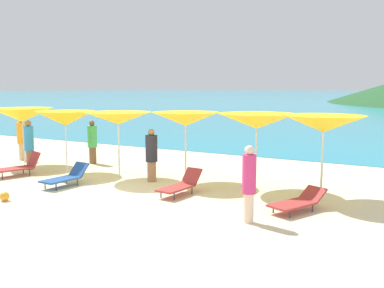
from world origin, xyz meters
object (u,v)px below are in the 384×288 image
(beachgoer_3, at_px, (21,138))
(umbrella_3, at_px, (186,119))
(umbrella_2, at_px, (118,118))
(beachgoer_1, at_px, (92,141))
(beach_ball, at_px, (5,196))
(lounge_chair_1, at_px, (298,201))
(lounge_chair_3, at_px, (66,177))
(lounge_chair_2, at_px, (181,184))
(umbrella_1, at_px, (65,118))
(umbrella_4, at_px, (257,121))
(beachgoer_0, at_px, (29,143))
(lounge_chair_0, at_px, (18,166))
(umbrella_5, at_px, (324,124))
(umbrella_0, at_px, (22,115))
(beachgoer_2, at_px, (249,182))
(beachgoer_4, at_px, (152,154))

(beachgoer_3, bearing_deg, umbrella_3, -81.54)
(umbrella_2, height_order, beachgoer_1, umbrella_2)
(beachgoer_1, distance_m, beach_ball, 5.77)
(umbrella_2, relative_size, lounge_chair_1, 1.39)
(lounge_chair_1, xyz_separation_m, lounge_chair_3, (-6.88, -0.86, 0.05))
(umbrella_3, height_order, beachgoer_3, umbrella_3)
(lounge_chair_2, distance_m, lounge_chair_3, 3.66)
(umbrella_1, bearing_deg, lounge_chair_2, -7.66)
(umbrella_4, xyz_separation_m, beachgoer_0, (-8.35, -1.11, -1.06))
(lounge_chair_0, distance_m, lounge_chair_2, 6.17)
(lounge_chair_3, bearing_deg, beach_ball, -89.29)
(umbrella_1, relative_size, beachgoer_1, 1.31)
(lounge_chair_1, relative_size, beachgoer_1, 0.98)
(umbrella_5, bearing_deg, umbrella_3, 179.40)
(lounge_chair_2, bearing_deg, umbrella_5, 27.05)
(umbrella_5, xyz_separation_m, beachgoer_1, (-9.11, 1.09, -1.14))
(lounge_chair_1, bearing_deg, umbrella_2, -164.01)
(umbrella_1, xyz_separation_m, beachgoer_3, (-3.55, 0.95, -0.97))
(umbrella_5, height_order, beach_ball, umbrella_5)
(lounge_chair_3, bearing_deg, umbrella_0, 160.58)
(lounge_chair_3, xyz_separation_m, beachgoer_0, (-3.16, 1.29, 0.67))
(umbrella_2, xyz_separation_m, umbrella_4, (4.54, 0.66, 0.04))
(lounge_chair_2, distance_m, beachgoer_2, 3.03)
(beachgoer_4, distance_m, beach_ball, 4.43)
(beachgoer_1, bearing_deg, lounge_chair_2, 135.05)
(lounge_chair_3, relative_size, beach_ball, 6.09)
(umbrella_4, xyz_separation_m, beachgoer_1, (-7.19, 0.95, -1.13))
(umbrella_4, distance_m, beachgoer_3, 10.34)
(beachgoer_0, relative_size, beachgoer_2, 1.04)
(umbrella_0, bearing_deg, beachgoer_0, -27.99)
(umbrella_1, relative_size, umbrella_3, 1.00)
(umbrella_1, xyz_separation_m, lounge_chair_3, (1.55, -1.55, -1.62))
(beachgoer_0, xyz_separation_m, beachgoer_2, (9.33, -1.83, -0.03))
(beachgoer_3, distance_m, beach_ball, 6.79)
(umbrella_5, height_order, beachgoer_3, umbrella_5)
(umbrella_1, height_order, beachgoer_2, umbrella_1)
(lounge_chair_1, bearing_deg, umbrella_3, -175.78)
(lounge_chair_1, distance_m, beachgoer_1, 9.24)
(beachgoer_2, bearing_deg, umbrella_0, -164.16)
(beachgoer_1, bearing_deg, umbrella_3, 147.03)
(umbrella_4, distance_m, beachgoer_1, 7.34)
(lounge_chair_3, distance_m, beachgoer_0, 3.48)
(umbrella_2, height_order, umbrella_4, umbrella_4)
(umbrella_0, xyz_separation_m, beachgoer_0, (0.87, -0.46, -0.99))
(lounge_chair_0, relative_size, beachgoer_3, 0.94)
(umbrella_0, relative_size, beachgoer_4, 1.34)
(beachgoer_0, distance_m, beachgoer_2, 9.51)
(umbrella_2, relative_size, beachgoer_2, 1.34)
(umbrella_5, distance_m, lounge_chair_2, 4.19)
(lounge_chair_1, height_order, lounge_chair_3, lounge_chair_3)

